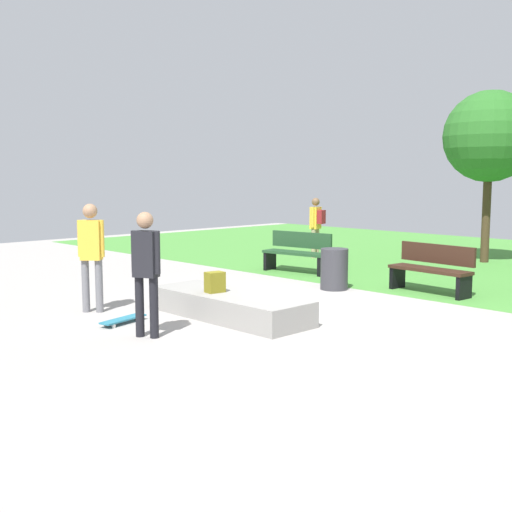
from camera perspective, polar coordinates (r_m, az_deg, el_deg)
The scene contains 11 objects.
ground_plane at distance 10.27m, azimuth 4.22°, elevation -5.13°, with size 28.00×28.00×0.00m, color #9E9993.
concrete_ledge at distance 9.91m, azimuth -2.36°, elevation -4.43°, with size 2.78×0.97×0.38m, color gray.
backpack_on_ledge at distance 9.95m, azimuth -3.68°, elevation -2.34°, with size 0.28×0.20×0.32m, color olive.
skater_performing_trick at distance 8.71m, azimuth -9.77°, elevation -0.75°, with size 0.40×0.32×1.70m.
skater_watching at distance 10.52m, azimuth -14.46°, elevation 0.62°, with size 0.37×0.36×1.74m.
skateboard_by_ledge at distance 9.75m, azimuth -11.73°, elevation -5.54°, with size 0.38×0.82×0.08m.
park_bench_near_lamppost at distance 14.53m, azimuth 3.73°, elevation 0.42°, with size 1.65×0.67×0.91m.
park_bench_far_right at distance 12.36m, azimuth 15.39°, elevation -1.01°, with size 1.64×0.61×0.91m.
tree_tall_oak at distance 17.15m, azimuth 20.08°, elevation 9.91°, with size 2.26×2.26×4.29m.
trash_bin at distance 12.43m, azimuth 6.98°, elevation -1.16°, with size 0.53×0.53×0.79m, color #333338.
pedestrian_with_backpack at distance 17.16m, azimuth 5.39°, elevation 3.02°, with size 0.40×0.42×1.60m.
Camera 1 is at (6.64, -7.52, 2.18)m, focal length 44.94 mm.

